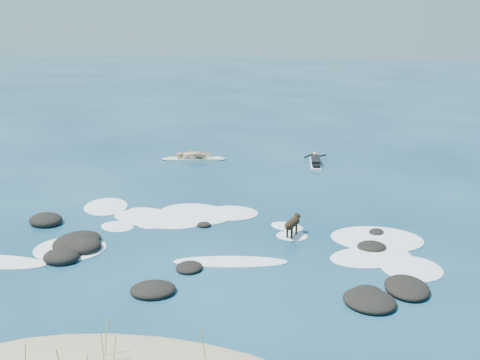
# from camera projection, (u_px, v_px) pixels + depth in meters

# --- Properties ---
(ground) EXTENTS (160.00, 160.00, 0.00)m
(ground) POSITION_uv_depth(u_px,v_px,m) (216.00, 239.00, 18.37)
(ground) COLOR #0A2642
(ground) RESTS_ON ground
(reef_rocks) EXTENTS (14.01, 6.41, 0.50)m
(reef_rocks) POSITION_uv_depth(u_px,v_px,m) (183.00, 259.00, 16.60)
(reef_rocks) COLOR black
(reef_rocks) RESTS_ON ground
(breaking_foam) EXTENTS (15.45, 7.22, 0.12)m
(breaking_foam) POSITION_uv_depth(u_px,v_px,m) (221.00, 233.00, 18.85)
(breaking_foam) COLOR white
(breaking_foam) RESTS_ON ground
(standing_surfer_rig) EXTENTS (3.39, 1.13, 1.94)m
(standing_surfer_rig) POSITION_uv_depth(u_px,v_px,m) (194.00, 146.00, 28.12)
(standing_surfer_rig) COLOR beige
(standing_surfer_rig) RESTS_ON ground
(paddling_surfer_rig) EXTENTS (1.18, 2.64, 0.46)m
(paddling_surfer_rig) POSITION_uv_depth(u_px,v_px,m) (316.00, 161.00, 27.46)
(paddling_surfer_rig) COLOR white
(paddling_surfer_rig) RESTS_ON ground
(dog) EXTENTS (0.54, 1.19, 0.77)m
(dog) POSITION_uv_depth(u_px,v_px,m) (293.00, 223.00, 18.38)
(dog) COLOR black
(dog) RESTS_ON ground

